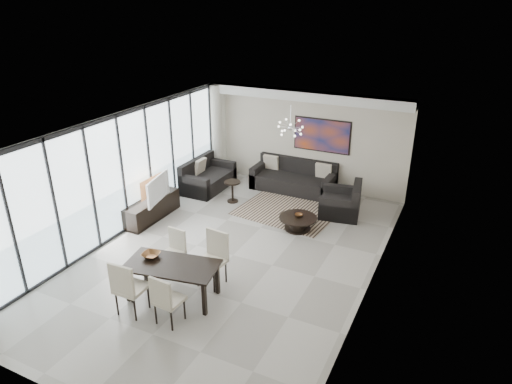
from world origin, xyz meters
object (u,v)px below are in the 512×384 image
Objects in this scene: sofa_main at (294,180)px; dining_table at (172,268)px; tv_console at (152,209)px; coffee_table at (298,222)px; television at (154,188)px.

sofa_main is 1.30× the size of dining_table.
tv_console is 3.55m from dining_table.
television is at bearing -161.85° from coffee_table.
sofa_main reaches higher than dining_table.
sofa_main is at bearing 52.43° from tv_console.
television reaches higher than coffee_table.
coffee_table is at bearing 72.41° from dining_table.
tv_console reaches higher than coffee_table.
tv_console is 0.95× the size of dining_table.
tv_console is at bearing 67.74° from television.
dining_table reaches higher than tv_console.
tv_console is 1.57× the size of television.
television is (0.16, -0.03, 0.61)m from tv_console.
sofa_main reaches higher than tv_console.
television is at bearing 132.73° from dining_table.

